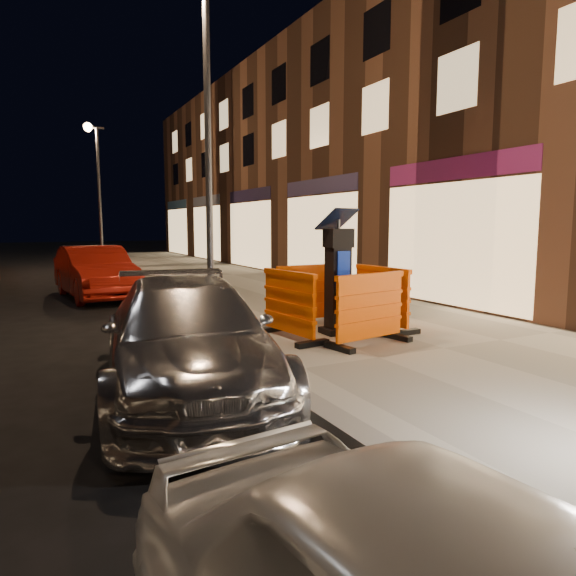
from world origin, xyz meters
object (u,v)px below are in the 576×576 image
parking_kiosk (338,275)px  barrier_back (311,295)px  barrier_kerbside (289,305)px  barrier_front (370,309)px  car_red (97,298)px  car_silver (188,391)px  barrier_bldgside (382,298)px

parking_kiosk → barrier_back: (0.00, 0.95, -0.45)m
barrier_back → barrier_kerbside: size_ratio=1.00×
barrier_back → parking_kiosk: bearing=-92.1°
barrier_kerbside → parking_kiosk: bearing=-97.1°
barrier_front → barrier_back: size_ratio=1.00×
parking_kiosk → car_red: bearing=107.1°
barrier_front → barrier_kerbside: bearing=124.9°
car_red → barrier_back: bearing=-70.7°
barrier_back → barrier_kerbside: (-0.95, -0.95, 0.00)m
parking_kiosk → car_silver: parking_kiosk is taller
parking_kiosk → barrier_bldgside: size_ratio=1.40×
car_silver → car_red: bearing=99.9°
barrier_back → barrier_bldgside: 1.34m
parking_kiosk → barrier_kerbside: (-0.95, 0.00, -0.45)m
barrier_kerbside → barrier_bldgside: same height
barrier_kerbside → car_silver: (-2.14, -1.45, -0.72)m
barrier_front → car_red: 9.14m
barrier_kerbside → barrier_bldgside: (1.90, 0.00, 0.00)m
car_red → car_silver: bearing=-95.6°
barrier_bldgside → car_silver: 4.35m
parking_kiosk → barrier_back: parking_kiosk is taller
car_silver → barrier_front: bearing=18.9°
parking_kiosk → barrier_front: size_ratio=1.40×
parking_kiosk → barrier_front: parking_kiosk is taller
barrier_bldgside → parking_kiosk: bearing=86.9°
barrier_front → barrier_back: (0.00, 1.90, 0.00)m
barrier_kerbside → car_silver: 2.68m
barrier_kerbside → car_silver: bearing=116.9°
barrier_bldgside → car_silver: barrier_bldgside is taller
car_red → barrier_kerbside: bearing=-79.9°
parking_kiosk → barrier_kerbside: bearing=174.9°
barrier_front → car_silver: size_ratio=0.31×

